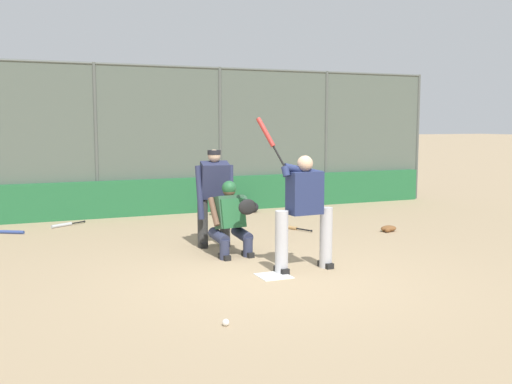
{
  "coord_description": "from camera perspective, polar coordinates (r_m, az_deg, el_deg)",
  "views": [
    {
      "loc": [
        3.37,
        7.27,
        2.1
      ],
      "look_at": [
        -0.16,
        -1.0,
        1.05
      ],
      "focal_mm": 42.0,
      "sensor_mm": 36.0,
      "label": 1
    }
  ],
  "objects": [
    {
      "name": "bleachers_beyond",
      "position": [
        16.16,
        -9.07,
        0.47
      ],
      "size": [
        10.08,
        1.95,
        1.16
      ],
      "color": "slate",
      "rests_on": "ground_plane"
    },
    {
      "name": "spare_bat_by_padding",
      "position": [
        12.3,
        -22.53,
        -3.53
      ],
      "size": [
        0.77,
        0.49,
        0.07
      ],
      "rotation": [
        0.0,
        0.0,
        2.6
      ],
      "color": "black",
      "rests_on": "ground_plane"
    },
    {
      "name": "baseball_loose",
      "position": [
        6.35,
        -2.9,
        -12.3
      ],
      "size": [
        0.07,
        0.07,
        0.07
      ],
      "primitive_type": "sphere",
      "color": "white",
      "rests_on": "ground_plane"
    },
    {
      "name": "spare_bat_near_backstop",
      "position": [
        12.76,
        -17.8,
        -2.99
      ],
      "size": [
        0.72,
        0.47,
        0.07
      ],
      "rotation": [
        0.0,
        0.0,
        0.55
      ],
      "color": "black",
      "rests_on": "ground_plane"
    },
    {
      "name": "padding_wall",
      "position": [
        13.86,
        -8.88,
        -0.44
      ],
      "size": [
        14.11,
        0.18,
        0.82
      ],
      "primitive_type": "cube",
      "color": "#236638",
      "rests_on": "ground_plane"
    },
    {
      "name": "spare_bat_first_base_side",
      "position": [
        11.88,
        3.19,
        -3.37
      ],
      "size": [
        0.4,
        0.86,
        0.07
      ],
      "rotation": [
        0.0,
        0.0,
        5.11
      ],
      "color": "black",
      "rests_on": "ground_plane"
    },
    {
      "name": "batter_at_plate",
      "position": [
        8.47,
        4.58,
        -1.55
      ],
      "size": [
        1.06,
        0.58,
        2.17
      ],
      "rotation": [
        0.0,
        0.0,
        0.06
      ],
      "color": "#B7B7BC",
      "rests_on": "ground_plane"
    },
    {
      "name": "umpire_home",
      "position": [
        10.06,
        -4.0,
        -0.3
      ],
      "size": [
        0.67,
        0.45,
        1.65
      ],
      "rotation": [
        0.0,
        0.0,
        -0.11
      ],
      "color": "#333333",
      "rests_on": "ground_plane"
    },
    {
      "name": "catcher_behind_plate",
      "position": [
        9.39,
        -2.35,
        -2.44
      ],
      "size": [
        0.65,
        0.76,
        1.19
      ],
      "rotation": [
        0.0,
        0.0,
        0.1
      ],
      "color": "#2D334C",
      "rests_on": "ground_plane"
    },
    {
      "name": "home_plate_marker",
      "position": [
        8.28,
        1.69,
        -7.99
      ],
      "size": [
        0.43,
        0.43,
        0.01
      ],
      "primitive_type": "cube",
      "color": "white",
      "rests_on": "ground_plane"
    },
    {
      "name": "fielding_glove_on_dirt",
      "position": [
        11.85,
        12.5,
        -3.43
      ],
      "size": [
        0.33,
        0.25,
        0.12
      ],
      "color": "brown",
      "rests_on": "ground_plane"
    },
    {
      "name": "equipment_bag_dugout_side",
      "position": [
        13.85,
        -2.05,
        -1.57
      ],
      "size": [
        1.19,
        0.24,
        0.24
      ],
      "color": "black",
      "rests_on": "ground_plane"
    },
    {
      "name": "ground_plane",
      "position": [
        8.28,
        1.69,
        -8.03
      ],
      "size": [
        160.0,
        160.0,
        0.0
      ],
      "primitive_type": "plane",
      "color": "tan"
    },
    {
      "name": "backstop_fence",
      "position": [
        13.86,
        -9.08,
        5.26
      ],
      "size": [
        14.47,
        0.08,
        3.39
      ],
      "color": "#515651",
      "rests_on": "ground_plane"
    }
  ]
}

